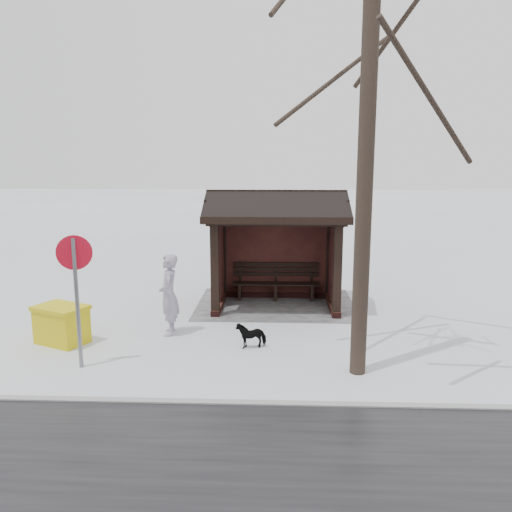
{
  "coord_description": "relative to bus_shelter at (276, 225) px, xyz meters",
  "views": [
    {
      "loc": [
        0.0,
        12.83,
        3.76
      ],
      "look_at": [
        0.49,
        0.8,
        1.51
      ],
      "focal_mm": 35.0,
      "sensor_mm": 36.0,
      "label": 1
    }
  ],
  "objects": [
    {
      "name": "kerb",
      "position": [
        0.0,
        5.66,
        -2.16
      ],
      "size": [
        120.0,
        0.15,
        0.06
      ],
      "primitive_type": "cube",
      "color": "gray",
      "rests_on": "ground"
    },
    {
      "name": "pedestrian",
      "position": [
        2.36,
        2.42,
        -1.26
      ],
      "size": [
        0.53,
        0.72,
        1.81
      ],
      "primitive_type": "imported",
      "rotation": [
        0.0,
        0.0,
        1.73
      ],
      "color": "#998FA8",
      "rests_on": "ground"
    },
    {
      "name": "ground",
      "position": [
        0.0,
        0.16,
        -2.17
      ],
      "size": [
        120.0,
        120.0,
        0.0
      ],
      "primitive_type": "plane",
      "color": "silver",
      "rests_on": "ground"
    },
    {
      "name": "grit_bin",
      "position": [
        4.52,
        3.08,
        -1.75
      ],
      "size": [
        1.26,
        1.1,
        0.81
      ],
      "rotation": [
        0.0,
        0.0,
        -0.43
      ],
      "color": "gold",
      "rests_on": "ground"
    },
    {
      "name": "road_sign",
      "position": [
        3.63,
        4.31,
        -0.38
      ],
      "size": [
        0.63,
        0.19,
        2.5
      ],
      "rotation": [
        0.0,
        0.0,
        0.25
      ],
      "color": "slate",
      "rests_on": "ground"
    },
    {
      "name": "tree_near",
      "position": [
        -1.5,
        4.36,
        3.99
      ],
      "size": [
        3.42,
        3.42,
        9.03
      ],
      "color": "black",
      "rests_on": "ground"
    },
    {
      "name": "bus_shelter",
      "position": [
        0.0,
        0.0,
        0.0
      ],
      "size": [
        3.6,
        2.4,
        3.09
      ],
      "color": "#361513",
      "rests_on": "ground"
    },
    {
      "name": "dog",
      "position": [
        0.5,
        3.14,
        -1.91
      ],
      "size": [
        0.66,
        0.43,
        0.51
      ],
      "primitive_type": "imported",
      "rotation": [
        0.0,
        0.0,
        1.83
      ],
      "color": "black",
      "rests_on": "ground"
    },
    {
      "name": "trampled_patch",
      "position": [
        0.0,
        -0.04,
        -2.16
      ],
      "size": [
        4.2,
        3.2,
        0.02
      ],
      "primitive_type": "cube",
      "color": "#929297",
      "rests_on": "ground"
    }
  ]
}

